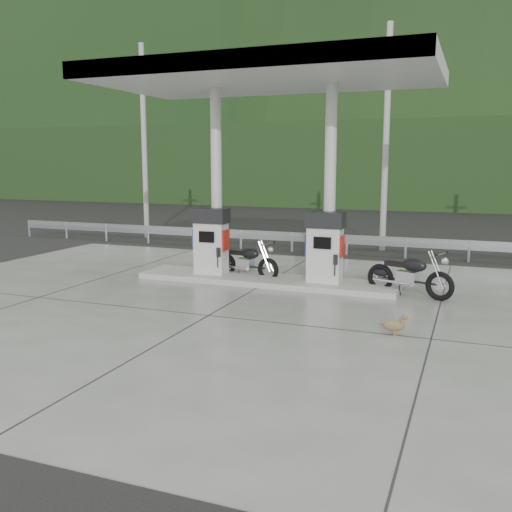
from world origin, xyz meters
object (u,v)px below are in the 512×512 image
(gas_pump_right, at_px, (325,247))
(motorcycle_left, at_px, (247,262))
(gas_pump_left, at_px, (211,241))
(motorcycle_right, at_px, (409,275))
(duck, at_px, (393,326))

(gas_pump_right, xyz_separation_m, motorcycle_left, (-2.32, 0.42, -0.59))
(gas_pump_left, xyz_separation_m, gas_pump_right, (3.20, 0.00, 0.00))
(gas_pump_left, xyz_separation_m, motorcycle_right, (5.32, -0.11, -0.56))
(gas_pump_right, distance_m, duck, 4.23)
(gas_pump_right, height_order, duck, gas_pump_right)
(gas_pump_left, height_order, motorcycle_right, gas_pump_left)
(gas_pump_right, relative_size, motorcycle_left, 0.93)
(motorcycle_left, height_order, motorcycle_right, motorcycle_right)
(motorcycle_left, distance_m, motorcycle_right, 4.47)
(motorcycle_left, bearing_deg, gas_pump_left, -141.37)
(gas_pump_left, relative_size, duck, 3.63)
(gas_pump_right, distance_m, motorcycle_right, 2.20)
(gas_pump_left, bearing_deg, motorcycle_left, 25.37)
(motorcycle_right, bearing_deg, gas_pump_left, -162.02)
(gas_pump_left, height_order, gas_pump_right, same)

